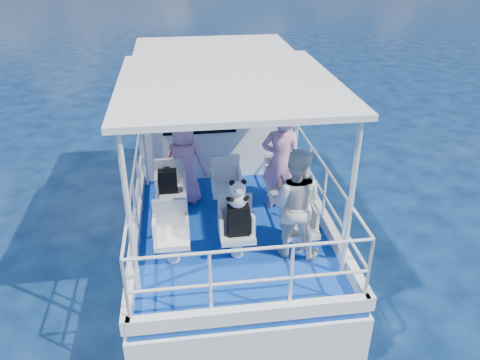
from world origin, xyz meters
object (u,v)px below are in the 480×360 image
(backpack_center, at_px, (238,220))
(passenger_stbd_aft, at_px, (294,203))
(panda, at_px, (238,194))
(passenger_port_fwd, at_px, (185,162))

(backpack_center, bearing_deg, passenger_stbd_aft, -0.07)
(panda, bearing_deg, backpack_center, 46.75)
(passenger_stbd_aft, distance_m, backpack_center, 0.80)
(passenger_port_fwd, height_order, backpack_center, passenger_port_fwd)
(passenger_port_fwd, xyz_separation_m, panda, (0.66, -1.69, 0.30))
(passenger_stbd_aft, bearing_deg, backpack_center, 20.17)
(backpack_center, height_order, panda, panda)
(passenger_stbd_aft, bearing_deg, panda, 20.71)
(passenger_port_fwd, distance_m, panda, 1.84)
(passenger_stbd_aft, bearing_deg, passenger_port_fwd, -29.28)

